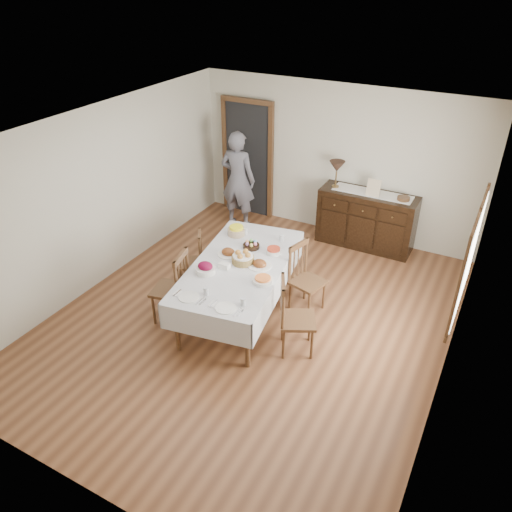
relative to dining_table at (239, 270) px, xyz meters
The scene contains 26 objects.
ground 0.74m from the dining_table, 11.03° to the right, with size 6.00×6.00×0.00m, color brown.
room_shell 1.02m from the dining_table, 78.80° to the left, with size 5.02×6.02×2.65m.
dining_table is the anchor object (origin of this frame).
chair_left_near 0.91m from the dining_table, 142.10° to the right, with size 0.52×0.52×1.05m.
chair_left_far 1.01m from the dining_table, 165.15° to the left, with size 0.51×0.51×0.90m.
chair_right_near 1.04m from the dining_table, 20.30° to the right, with size 0.58×0.58×1.03m.
chair_right_far 0.93m from the dining_table, 35.87° to the left, with size 0.51×0.51×1.00m.
sideboard 2.84m from the dining_table, 70.84° to the left, with size 1.60×0.58×0.96m.
person 2.72m from the dining_table, 120.33° to the left, with size 0.59×0.38×1.88m, color slate.
bread_basket 0.17m from the dining_table, 68.24° to the left, with size 0.30×0.30×0.17m.
egg_basket 0.48m from the dining_table, 98.50° to the left, with size 0.24×0.24×0.11m.
ham_platter_a 0.32m from the dining_table, 150.99° to the left, with size 0.30×0.30×0.11m.
ham_platter_b 0.30m from the dining_table, 17.01° to the left, with size 0.31×0.31×0.11m.
beet_bowl 0.50m from the dining_table, 126.30° to the right, with size 0.26×0.26×0.15m.
carrot_bowl 0.55m from the dining_table, 58.75° to the left, with size 0.19×0.19×0.09m.
pineapple_bowl 0.83m from the dining_table, 122.75° to the left, with size 0.26×0.26×0.14m.
casserole_dish 0.54m from the dining_table, 26.30° to the right, with size 0.27×0.27×0.07m.
butter_dish 0.25m from the dining_table, 125.09° to the right, with size 0.15×0.11×0.07m.
setting_left 0.91m from the dining_table, 97.02° to the right, with size 0.44×0.31×0.10m.
setting_right 0.96m from the dining_table, 65.89° to the right, with size 0.44×0.31×0.10m.
glass_far_a 0.84m from the dining_table, 113.25° to the left, with size 0.07×0.07×0.10m.
glass_far_b 0.87m from the dining_table, 75.19° to the left, with size 0.07×0.07×0.10m.
runner 2.88m from the dining_table, 70.24° to the left, with size 1.30×0.35×0.01m.
table_lamp 2.74m from the dining_table, 82.64° to the left, with size 0.26×0.26×0.46m.
picture_frame 2.82m from the dining_table, 68.94° to the left, with size 0.22×0.08×0.28m.
deco_bowl 3.06m from the dining_table, 60.87° to the left, with size 0.20×0.20×0.06m.
Camera 1 is at (2.62, -4.80, 4.28)m, focal length 35.00 mm.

